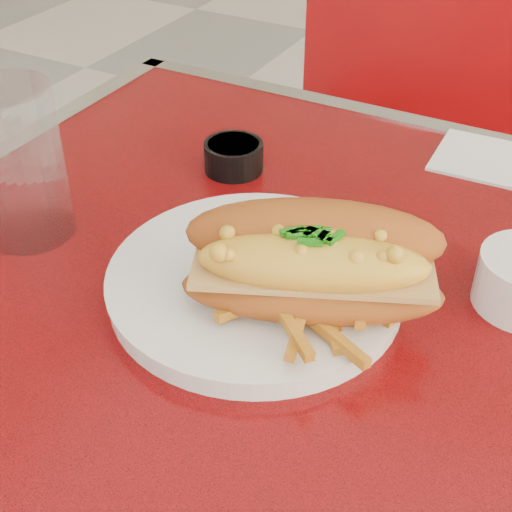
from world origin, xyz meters
The scene contains 8 objects.
diner_table centered at (0.00, 0.00, 0.61)m, with size 1.23×0.83×0.77m.
dinner_plate centered at (-0.20, -0.01, 0.78)m, with size 0.32×0.32×0.02m.
mac_hoagie centered at (-0.14, -0.02, 0.83)m, with size 0.24×0.18×0.10m.
fries_pile centered at (-0.14, -0.03, 0.81)m, with size 0.12×0.11×0.03m, color orange, non-canonical shape.
fork centered at (-0.14, 0.00, 0.79)m, with size 0.03×0.15×0.00m.
sauce_cup_left centered at (-0.33, 0.18, 0.79)m, with size 0.08×0.08×0.03m.
water_tumbler centered at (-0.45, -0.03, 0.85)m, with size 0.09×0.09×0.16m, color silver.
paper_napkin centered at (-0.08, 0.34, 0.77)m, with size 0.11×0.11×0.00m, color white.
Camera 1 is at (0.04, -0.45, 1.19)m, focal length 50.00 mm.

